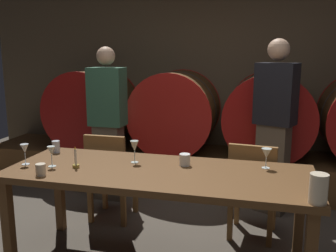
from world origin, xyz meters
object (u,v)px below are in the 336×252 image
wine_glass_center_left (51,152)px  wine_barrel_center_right (269,116)px  chair_right (253,186)px  wine_glass_far_right (266,154)px  candle_center (76,162)px  pitcher (319,189)px  wine_barrel_center_left (176,112)px  guest_left (108,123)px  cup_center (41,170)px  wine_glass_center_right (134,147)px  chair_left (110,173)px  cup_right (185,160)px  wine_barrel_far_left (93,109)px  wine_glass_far_left (25,150)px  cup_left (56,147)px  dining_table (158,180)px  guest_right (274,126)px

wine_glass_center_left → wine_barrel_center_right: bearing=51.3°
chair_right → wine_glass_far_right: bearing=110.4°
candle_center → pitcher: (1.69, -0.27, 0.04)m
wine_barrel_center_left → guest_left: 0.93m
pitcher → cup_center: 1.85m
wine_glass_center_right → chair_left: bearing=130.6°
cup_right → wine_barrel_center_left: bearing=105.2°
pitcher → wine_barrel_far_left: bearing=137.7°
pitcher → wine_glass_far_left: bearing=173.3°
cup_left → wine_barrel_center_left: bearing=67.2°
chair_right → cup_left: (-1.68, -0.36, 0.34)m
dining_table → guest_right: bearing=56.1°
chair_left → wine_glass_far_right: size_ratio=5.73×
chair_right → wine_glass_far_left: size_ratio=5.38×
candle_center → pitcher: 1.71m
wine_barrel_far_left → chair_left: bearing=-59.0°
chair_left → dining_table: bearing=135.9°
chair_left → candle_center: bearing=94.1°
chair_right → guest_left: bearing=-14.0°
wine_glass_far_right → cup_center: bearing=-160.0°
wine_barrel_far_left → dining_table: wine_barrel_far_left is taller
candle_center → chair_right: bearing=28.9°
guest_right → cup_left: (-1.85, -1.01, -0.08)m
wine_barrel_center_left → cup_center: bearing=-102.0°
wine_glass_center_right → cup_right: wine_glass_center_right is taller
guest_left → wine_glass_far_left: (-0.13, -1.32, 0.03)m
wine_barrel_center_left → cup_center: 2.27m
wine_barrel_center_left → guest_right: 1.32m
chair_right → wine_glass_far_left: wine_glass_far_left is taller
guest_right → cup_center: 2.28m
chair_right → pitcher: pitcher is taller
chair_left → wine_glass_far_right: (1.45, -0.41, 0.40)m
wine_glass_far_right → cup_right: (-0.61, -0.08, -0.07)m
candle_center → guest_left: bearing=102.7°
cup_center → wine_glass_far_left: bearing=142.5°
wine_barrel_far_left → wine_glass_far_left: size_ratio=6.15×
guest_right → candle_center: (-1.47, -1.37, -0.09)m
chair_right → cup_right: (-0.51, -0.45, 0.33)m
chair_left → wine_glass_center_left: size_ratio=5.50×
wine_barrel_center_right → cup_center: (-1.58, -2.22, -0.09)m
guest_left → wine_glass_far_right: bearing=151.6°
cup_left → cup_right: 1.17m
guest_left → cup_left: bearing=86.0°
guest_left → wine_glass_far_right: (1.69, -0.95, 0.02)m
guest_left → cup_left: 0.95m
guest_right → pitcher: bearing=119.9°
dining_table → wine_glass_center_left: 0.84m
candle_center → wine_glass_far_right: (1.40, 0.35, 0.07)m
cup_center → pitcher: bearing=-1.4°
guest_left → wine_glass_far_left: guest_left is taller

